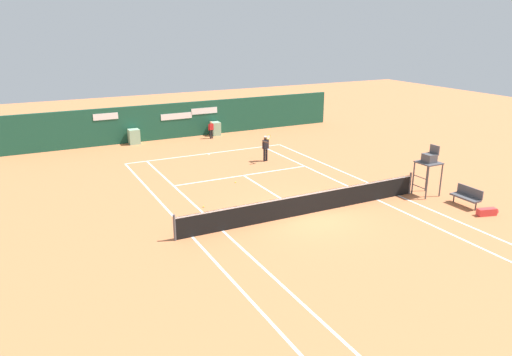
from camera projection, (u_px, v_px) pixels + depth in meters
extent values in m
plane|color=#C67042|center=(306.00, 214.00, 21.48)|extent=(80.00, 80.00, 0.00)
cube|color=white|center=(208.00, 154.00, 31.41)|extent=(10.60, 0.10, 0.01)
cube|color=white|center=(192.00, 237.00, 19.19)|extent=(0.10, 23.40, 0.01)
cube|color=white|center=(223.00, 231.00, 19.75)|extent=(0.10, 23.40, 0.01)
cube|color=white|center=(377.00, 200.00, 23.21)|extent=(0.10, 23.40, 0.01)
cube|color=white|center=(398.00, 196.00, 23.77)|extent=(0.10, 23.40, 0.01)
cube|color=white|center=(243.00, 175.00, 26.91)|extent=(8.00, 0.10, 0.01)
cube|color=white|center=(271.00, 193.00, 24.20)|extent=(0.10, 6.40, 0.01)
cube|color=white|center=(209.00, 154.00, 31.28)|extent=(0.10, 0.24, 0.01)
cylinder|color=#4C4C51|center=(174.00, 228.00, 18.72)|extent=(0.10, 0.10, 1.07)
cylinder|color=#4C4C51|center=(410.00, 183.00, 23.91)|extent=(0.10, 0.10, 1.07)
cube|color=black|center=(306.00, 204.00, 21.34)|extent=(12.00, 0.03, 0.95)
cube|color=white|center=(307.00, 194.00, 21.20)|extent=(12.00, 0.04, 0.06)
cube|color=#194C38|center=(181.00, 120.00, 35.52)|extent=(25.00, 0.24, 2.55)
cube|color=white|center=(106.00, 117.00, 32.90)|extent=(1.65, 0.02, 0.44)
cube|color=white|center=(177.00, 116.00, 35.16)|extent=(2.32, 0.02, 0.44)
cube|color=white|center=(204.00, 111.00, 36.02)|extent=(2.03, 0.02, 0.44)
cube|color=#8CB793|center=(134.00, 137.00, 33.74)|extent=(0.73, 0.70, 1.04)
cube|color=#8CB793|center=(216.00, 129.00, 36.38)|extent=(0.62, 0.70, 1.00)
cylinder|color=#47474C|center=(427.00, 183.00, 23.06)|extent=(0.07, 0.07, 1.61)
cylinder|color=#47474C|center=(413.00, 178.00, 23.82)|extent=(0.07, 0.07, 1.61)
cylinder|color=#47474C|center=(441.00, 180.00, 23.45)|extent=(0.07, 0.07, 1.61)
cylinder|color=#47474C|center=(427.00, 175.00, 24.21)|extent=(0.07, 0.07, 1.61)
cylinder|color=#47474C|center=(419.00, 187.00, 23.54)|extent=(0.04, 0.81, 0.04)
cylinder|color=#47474C|center=(420.00, 177.00, 23.39)|extent=(0.04, 0.81, 0.04)
cube|color=#47474C|center=(429.00, 163.00, 23.38)|extent=(1.00, 1.00, 0.06)
cube|color=#4C4C51|center=(429.00, 158.00, 23.31)|extent=(0.52, 0.56, 0.40)
cube|color=#4C4C51|center=(435.00, 150.00, 23.32)|extent=(0.06, 0.56, 0.45)
cylinder|color=#38383D|center=(476.00, 206.00, 21.85)|extent=(0.06, 0.06, 0.38)
cylinder|color=#38383D|center=(454.00, 198.00, 22.89)|extent=(0.06, 0.06, 0.38)
cube|color=#4C4C51|center=(465.00, 197.00, 22.30)|extent=(0.48, 1.38, 0.08)
cube|color=#4C4C51|center=(470.00, 191.00, 22.34)|extent=(0.06, 1.38, 0.42)
cube|color=#DB3838|center=(487.00, 212.00, 21.29)|extent=(0.89, 0.52, 0.32)
sphere|color=#DB3838|center=(495.00, 211.00, 21.37)|extent=(0.29, 0.29, 0.28)
cylinder|color=black|center=(267.00, 155.00, 29.65)|extent=(0.13, 0.13, 0.78)
cylinder|color=black|center=(264.00, 155.00, 29.54)|extent=(0.13, 0.13, 0.78)
cube|color=black|center=(265.00, 144.00, 29.39)|extent=(0.38, 0.26, 0.55)
sphere|color=brown|center=(266.00, 138.00, 29.28)|extent=(0.21, 0.21, 0.21)
cylinder|color=white|center=(266.00, 137.00, 29.25)|extent=(0.20, 0.20, 0.06)
cylinder|color=black|center=(268.00, 144.00, 29.53)|extent=(0.08, 0.08, 0.53)
cylinder|color=brown|center=(266.00, 142.00, 29.00)|extent=(0.19, 0.53, 0.08)
cylinder|color=black|center=(268.00, 141.00, 28.77)|extent=(0.03, 0.03, 0.22)
torus|color=yellow|center=(268.00, 137.00, 28.69)|extent=(0.30, 0.09, 0.30)
cylinder|color=silver|center=(268.00, 137.00, 28.69)|extent=(0.26, 0.06, 0.26)
cylinder|color=black|center=(212.00, 134.00, 35.42)|extent=(0.10, 0.10, 0.64)
cylinder|color=black|center=(210.00, 134.00, 35.34)|extent=(0.10, 0.10, 0.64)
cube|color=#AD1E1E|center=(211.00, 127.00, 35.21)|extent=(0.31, 0.19, 0.45)
sphere|color=tan|center=(211.00, 122.00, 35.12)|extent=(0.18, 0.18, 0.18)
cylinder|color=#AD1E1E|center=(213.00, 127.00, 35.31)|extent=(0.07, 0.07, 0.44)
cylinder|color=#AD1E1E|center=(209.00, 127.00, 35.13)|extent=(0.07, 0.07, 0.44)
sphere|color=#CCE033|center=(204.00, 207.00, 22.25)|extent=(0.07, 0.07, 0.07)
sphere|color=#CCE033|center=(235.00, 182.00, 25.65)|extent=(0.07, 0.07, 0.07)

